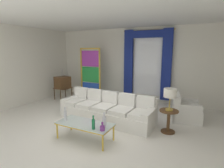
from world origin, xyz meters
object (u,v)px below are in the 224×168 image
(round_side_table, at_px, (168,119))
(bottle_blue_decanter, at_px, (65,115))
(bottle_ruby_flask, at_px, (102,128))
(vintage_tv, at_px, (63,83))
(stained_glass_divider, at_px, (90,76))
(bottle_amber_squat, at_px, (104,121))
(armchair_white, at_px, (184,111))
(coffee_table, at_px, (85,125))
(bottle_crystal_tall, at_px, (93,124))
(couch_white_long, at_px, (108,110))
(table_lamp_brass, at_px, (170,94))
(peacock_figurine, at_px, (96,99))

(round_side_table, bearing_deg, bottle_blue_decanter, -148.81)
(bottle_ruby_flask, height_order, vintage_tv, vintage_tv)
(bottle_ruby_flask, xyz_separation_m, stained_glass_divider, (-2.35, 3.12, 0.58))
(bottle_amber_squat, relative_size, armchair_white, 0.37)
(coffee_table, bearing_deg, armchair_white, 50.14)
(round_side_table, bearing_deg, stained_glass_divider, 154.35)
(bottle_blue_decanter, relative_size, vintage_tv, 0.25)
(stained_glass_divider, distance_m, round_side_table, 3.93)
(vintage_tv, bearing_deg, bottle_amber_squat, -36.19)
(bottle_crystal_tall, height_order, round_side_table, bottle_crystal_tall)
(couch_white_long, distance_m, vintage_tv, 3.09)
(vintage_tv, height_order, armchair_white, vintage_tv)
(armchair_white, relative_size, stained_glass_divider, 0.44)
(bottle_amber_squat, relative_size, bottle_ruby_flask, 1.80)
(bottle_blue_decanter, height_order, bottle_amber_squat, bottle_amber_squat)
(round_side_table, bearing_deg, bottle_ruby_flask, -128.18)
(coffee_table, distance_m, table_lamp_brass, 2.24)
(vintage_tv, bearing_deg, bottle_crystal_tall, -39.53)
(bottle_ruby_flask, distance_m, vintage_tv, 4.42)
(vintage_tv, relative_size, table_lamp_brass, 2.36)
(couch_white_long, xyz_separation_m, peacock_figurine, (-1.18, 1.20, -0.09))
(coffee_table, bearing_deg, round_side_table, 37.08)
(bottle_crystal_tall, relative_size, armchair_white, 0.33)
(table_lamp_brass, bearing_deg, stained_glass_divider, 154.35)
(couch_white_long, relative_size, vintage_tv, 2.21)
(bottle_amber_squat, xyz_separation_m, stained_glass_divider, (-2.31, 2.96, 0.50))
(couch_white_long, bearing_deg, bottle_ruby_flask, -65.81)
(peacock_figurine, height_order, round_side_table, round_side_table)
(couch_white_long, bearing_deg, table_lamp_brass, -1.89)
(bottle_ruby_flask, bearing_deg, bottle_blue_decanter, 175.13)
(bottle_amber_squat, distance_m, vintage_tv, 4.29)
(bottle_blue_decanter, height_order, vintage_tv, vintage_tv)
(stained_glass_divider, bearing_deg, armchair_white, -8.81)
(bottle_ruby_flask, bearing_deg, couch_white_long, 114.19)
(bottle_ruby_flask, height_order, armchair_white, armchair_white)
(table_lamp_brass, bearing_deg, bottle_blue_decanter, -148.81)
(round_side_table, bearing_deg, armchair_white, 75.56)
(bottle_blue_decanter, distance_m, bottle_amber_squat, 1.06)
(stained_glass_divider, bearing_deg, peacock_figurine, -40.04)
(couch_white_long, height_order, stained_glass_divider, stained_glass_divider)
(couch_white_long, relative_size, peacock_figurine, 4.95)
(couch_white_long, relative_size, armchair_white, 3.08)
(bottle_crystal_tall, xyz_separation_m, stained_glass_divider, (-2.14, 3.15, 0.52))
(bottle_blue_decanter, distance_m, peacock_figurine, 2.74)
(bottle_blue_decanter, xyz_separation_m, peacock_figurine, (-0.76, 2.61, -0.33))
(vintage_tv, bearing_deg, armchair_white, -1.76)
(bottle_blue_decanter, xyz_separation_m, bottle_amber_squat, (1.06, 0.06, 0.01))
(round_side_table, bearing_deg, bottle_amber_squat, -132.38)
(coffee_table, bearing_deg, bottle_crystal_tall, -26.89)
(couch_white_long, xyz_separation_m, armchair_white, (2.10, 1.03, -0.02))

